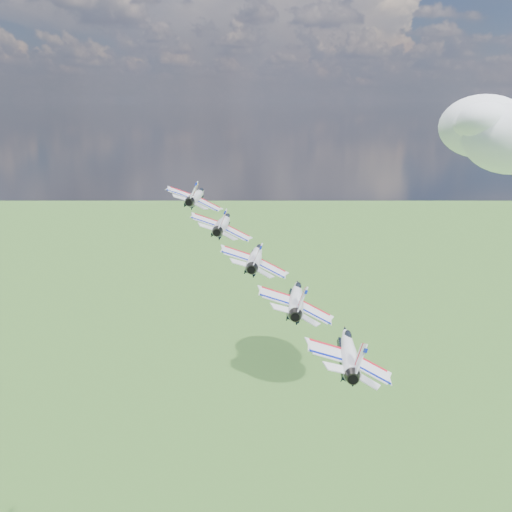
% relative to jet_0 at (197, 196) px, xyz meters
% --- Properties ---
extents(cloud_far, '(62.69, 49.26, 24.63)m').
position_rel_jet_0_xyz_m(cloud_far, '(79.02, 171.50, 6.86)').
color(cloud_far, white).
extents(jet_0, '(12.88, 16.25, 7.93)m').
position_rel_jet_0_xyz_m(jet_0, '(0.00, 0.00, 0.00)').
color(jet_0, white).
extents(jet_1, '(12.88, 16.25, 7.93)m').
position_rel_jet_0_xyz_m(jet_1, '(7.54, -8.99, -2.86)').
color(jet_1, white).
extents(jet_2, '(12.88, 16.25, 7.93)m').
position_rel_jet_0_xyz_m(jet_2, '(15.07, -17.99, -5.72)').
color(jet_2, white).
extents(jet_3, '(12.88, 16.25, 7.93)m').
position_rel_jet_0_xyz_m(jet_3, '(22.61, -26.98, -8.58)').
color(jet_3, white).
extents(jet_4, '(12.88, 16.25, 7.93)m').
position_rel_jet_0_xyz_m(jet_4, '(30.15, -35.97, -11.43)').
color(jet_4, white).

